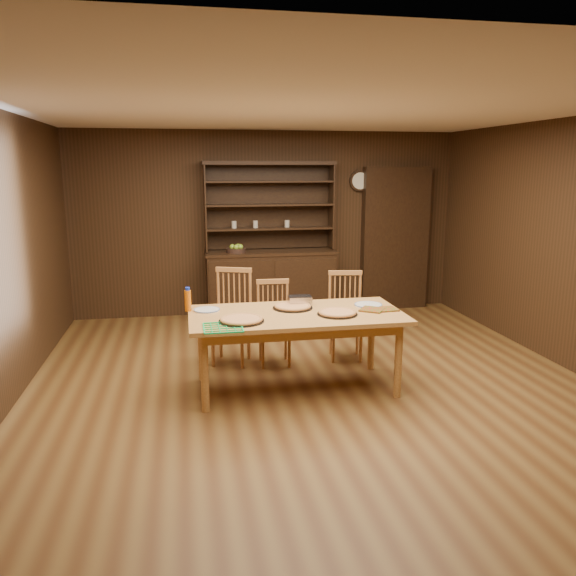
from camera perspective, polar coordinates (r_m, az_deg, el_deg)
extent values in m
plane|color=brown|center=(5.54, 2.69, -10.02)|extent=(6.00, 6.00, 0.00)
plane|color=white|center=(5.16, 2.99, 17.82)|extent=(6.00, 6.00, 0.00)
plane|color=#372011|center=(8.12, -2.08, 6.56)|extent=(5.50, 0.00, 5.50)
plane|color=#372011|center=(2.45, 19.34, -7.34)|extent=(5.50, 0.00, 5.50)
cube|color=black|center=(7.99, -1.76, 0.30)|extent=(1.80, 0.50, 0.90)
cube|color=black|center=(7.91, -1.78, 3.64)|extent=(1.84, 0.52, 0.04)
cube|color=black|center=(8.07, -2.06, 8.30)|extent=(1.80, 0.02, 1.20)
cube|color=black|center=(7.84, -8.41, 8.07)|extent=(0.02, 0.32, 1.20)
cube|color=black|center=(8.10, 4.40, 8.29)|extent=(0.02, 0.32, 1.20)
cube|color=black|center=(7.90, -1.93, 12.58)|extent=(1.84, 0.34, 0.05)
cylinder|color=#A8A18E|center=(7.88, -5.50, 6.43)|extent=(0.07, 0.07, 0.10)
cylinder|color=#A8A18E|center=(7.91, -3.33, 6.49)|extent=(0.07, 0.07, 0.10)
cube|color=black|center=(8.54, 10.80, 4.94)|extent=(1.00, 0.18, 2.10)
cylinder|color=black|center=(8.35, 7.30, 10.75)|extent=(0.30, 0.04, 0.30)
cylinder|color=beige|center=(8.33, 7.35, 10.74)|extent=(0.24, 0.01, 0.24)
cube|color=#CB9046|center=(5.28, 0.84, -2.76)|extent=(2.00, 1.00, 0.04)
cylinder|color=#CB9046|center=(4.94, -8.47, -8.53)|extent=(0.07, 0.07, 0.71)
cylinder|color=#CB9046|center=(5.66, -8.77, -5.84)|extent=(0.07, 0.07, 0.71)
cylinder|color=#CB9046|center=(5.29, 11.14, -7.23)|extent=(0.07, 0.07, 0.71)
cylinder|color=#CB9046|center=(5.97, 8.46, -4.89)|extent=(0.07, 0.07, 0.71)
cube|color=#C08642|center=(6.09, -5.84, -3.73)|extent=(0.53, 0.52, 0.04)
cylinder|color=#C08642|center=(6.06, -7.64, -6.08)|extent=(0.04, 0.04, 0.41)
cylinder|color=#C08642|center=(6.33, -6.84, -5.25)|extent=(0.04, 0.04, 0.41)
cylinder|color=#C08642|center=(5.97, -4.69, -6.27)|extent=(0.04, 0.04, 0.41)
cylinder|color=#C08642|center=(6.25, -4.01, -5.42)|extent=(0.04, 0.04, 0.41)
cube|color=#C08642|center=(6.12, -5.53, 1.86)|extent=(0.39, 0.17, 0.05)
cube|color=#C08642|center=(6.04, -1.38, -4.32)|extent=(0.39, 0.37, 0.04)
cylinder|color=#C08642|center=(5.96, -2.57, -6.57)|extent=(0.03, 0.03, 0.36)
cylinder|color=#C08642|center=(6.21, -2.82, -5.79)|extent=(0.03, 0.03, 0.36)
cylinder|color=#C08642|center=(5.99, 0.14, -6.45)|extent=(0.03, 0.03, 0.36)
cylinder|color=#C08642|center=(6.24, -0.22, -5.68)|extent=(0.03, 0.03, 0.36)
cube|color=#C08642|center=(6.06, -1.57, 0.67)|extent=(0.35, 0.05, 0.05)
cube|color=#C08642|center=(6.24, 5.90, -3.59)|extent=(0.45, 0.44, 0.04)
cylinder|color=#C08642|center=(6.15, 4.61, -5.86)|extent=(0.03, 0.03, 0.38)
cylinder|color=#C08642|center=(6.42, 4.37, -5.08)|extent=(0.03, 0.03, 0.38)
cylinder|color=#C08642|center=(6.19, 7.41, -5.82)|extent=(0.03, 0.03, 0.38)
cylinder|color=#C08642|center=(6.45, 7.05, -5.05)|extent=(0.03, 0.03, 0.38)
cube|color=#C08642|center=(6.27, 5.84, 1.55)|extent=(0.38, 0.10, 0.05)
cylinder|color=black|center=(5.00, -4.75, -3.37)|extent=(0.41, 0.41, 0.01)
cylinder|color=tan|center=(5.00, -4.76, -3.20)|extent=(0.37, 0.37, 0.02)
torus|color=#BD8344|center=(5.00, -4.76, -3.20)|extent=(0.38, 0.38, 0.03)
cylinder|color=black|center=(5.24, 5.03, -2.65)|extent=(0.38, 0.38, 0.01)
cylinder|color=tan|center=(5.24, 5.04, -2.49)|extent=(0.35, 0.35, 0.02)
torus|color=#BD8344|center=(5.24, 5.04, -2.49)|extent=(0.35, 0.35, 0.03)
cylinder|color=black|center=(5.45, 0.48, -2.03)|extent=(0.39, 0.39, 0.01)
cylinder|color=tan|center=(5.45, 0.48, -1.87)|extent=(0.35, 0.35, 0.02)
torus|color=#BD8344|center=(5.45, 0.48, -1.87)|extent=(0.36, 0.36, 0.03)
cylinder|color=silver|center=(5.42, -8.25, -2.21)|extent=(0.25, 0.25, 0.01)
torus|color=#2C4586|center=(5.42, -8.25, -2.19)|extent=(0.25, 0.25, 0.01)
cylinder|color=silver|center=(5.61, 8.16, -1.71)|extent=(0.27, 0.27, 0.01)
torus|color=#2C4586|center=(5.61, 8.16, -1.68)|extent=(0.28, 0.28, 0.01)
cube|color=silver|center=(5.58, 1.21, -1.28)|extent=(0.23, 0.17, 0.09)
cylinder|color=#D7640B|center=(5.41, -10.14, -1.28)|extent=(0.06, 0.06, 0.20)
cylinder|color=#152DAC|center=(5.39, -10.18, -0.09)|extent=(0.04, 0.04, 0.03)
cube|color=#A41512|center=(5.48, 10.04, -2.12)|extent=(0.20, 0.20, 0.01)
cube|color=#A41512|center=(5.43, 8.54, -2.18)|extent=(0.29, 0.29, 0.02)
cylinder|color=black|center=(7.79, -5.31, 3.83)|extent=(0.27, 0.27, 0.06)
sphere|color=#8AAC2D|center=(7.78, -5.68, 4.19)|extent=(0.08, 0.08, 0.08)
sphere|color=#8AAC2D|center=(7.82, -5.12, 4.24)|extent=(0.08, 0.08, 0.08)
sphere|color=#8AAC2D|center=(7.74, -5.28, 4.15)|extent=(0.08, 0.08, 0.08)
sphere|color=#8AAC2D|center=(7.77, -4.86, 4.19)|extent=(0.08, 0.08, 0.08)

